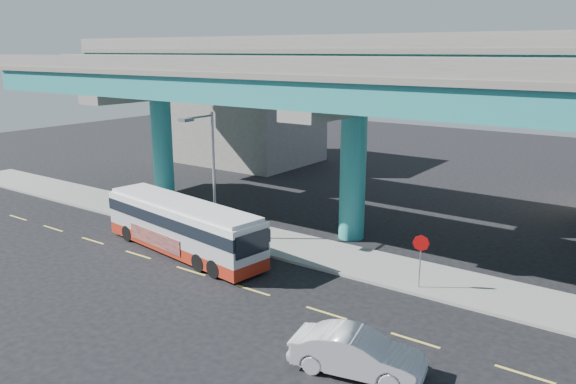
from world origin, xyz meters
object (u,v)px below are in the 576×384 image
Objects in this scene: transit_bus at (183,225)px; parked_car at (185,208)px; street_lamp at (207,158)px; stop_sign at (421,250)px; sedan at (357,353)px.

parked_car is (-4.19, 4.24, -0.73)m from transit_bus.
parked_car is at bearing 143.03° from transit_bus.
street_lamp is 12.86m from stop_sign.
sedan is 15.75m from street_lamp.
transit_bus reaches higher than stop_sign.
street_lamp is (0.02, 2.03, 3.37)m from transit_bus.
street_lamp is (4.21, -2.20, 4.10)m from parked_car.
transit_bus is at bearing -161.39° from stop_sign.
stop_sign is at bearing -80.85° from parked_car.
parked_car is 16.80m from stop_sign.
street_lamp is (-13.47, 7.02, 4.19)m from sedan.
stop_sign is at bearing 20.82° from transit_bus.
transit_bus is 2.38× the size of sedan.
transit_bus reaches higher than parked_car.
street_lamp is at bearing -170.51° from stop_sign.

